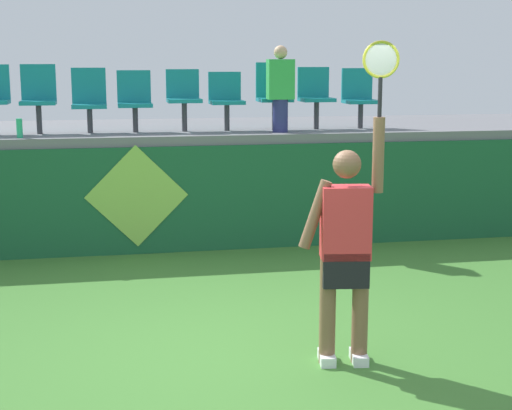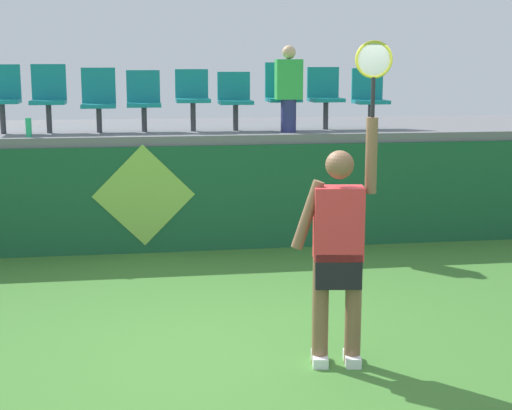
% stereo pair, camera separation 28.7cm
% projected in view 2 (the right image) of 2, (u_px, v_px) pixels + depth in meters
% --- Properties ---
extents(ground_plane, '(40.00, 40.00, 0.00)m').
position_uv_depth(ground_plane, '(232.00, 353.00, 6.45)').
color(ground_plane, '#3D752D').
extents(court_back_wall, '(12.02, 0.20, 1.34)m').
position_uv_depth(court_back_wall, '(197.00, 198.00, 9.88)').
color(court_back_wall, '#195633').
rests_on(court_back_wall, ground_plane).
extents(spectator_platform, '(12.02, 3.00, 0.12)m').
position_uv_depth(spectator_platform, '(188.00, 130.00, 11.15)').
color(spectator_platform, slate).
rests_on(spectator_platform, court_back_wall).
extents(tennis_player, '(0.75, 0.31, 2.54)m').
position_uv_depth(tennis_player, '(339.00, 246.00, 6.06)').
color(tennis_player, white).
rests_on(tennis_player, ground_plane).
extents(water_bottle, '(0.07, 0.07, 0.23)m').
position_uv_depth(water_bottle, '(29.00, 127.00, 9.54)').
color(water_bottle, '#26B272').
rests_on(water_bottle, spectator_platform).
extents(stadium_chair_0, '(0.44, 0.42, 0.88)m').
position_uv_depth(stadium_chair_0, '(2.00, 95.00, 9.97)').
color(stadium_chair_0, '#38383D').
rests_on(stadium_chair_0, spectator_platform).
extents(stadium_chair_1, '(0.44, 0.42, 0.88)m').
position_uv_depth(stadium_chair_1, '(49.00, 95.00, 10.06)').
color(stadium_chair_1, '#38383D').
rests_on(stadium_chair_1, spectator_platform).
extents(stadium_chair_2, '(0.44, 0.42, 0.83)m').
position_uv_depth(stadium_chair_2, '(99.00, 98.00, 10.16)').
color(stadium_chair_2, '#38383D').
rests_on(stadium_chair_2, spectator_platform).
extents(stadium_chair_3, '(0.44, 0.42, 0.80)m').
position_uv_depth(stadium_chair_3, '(144.00, 98.00, 10.25)').
color(stadium_chair_3, '#38383D').
rests_on(stadium_chair_3, spectator_platform).
extents(stadium_chair_4, '(0.44, 0.42, 0.81)m').
position_uv_depth(stadium_chair_4, '(192.00, 96.00, 10.33)').
color(stadium_chair_4, '#38383D').
rests_on(stadium_chair_4, spectator_platform).
extents(stadium_chair_5, '(0.44, 0.42, 0.77)m').
position_uv_depth(stadium_chair_5, '(235.00, 97.00, 10.42)').
color(stadium_chair_5, '#38383D').
rests_on(stadium_chair_5, spectator_platform).
extents(stadium_chair_6, '(0.44, 0.42, 0.90)m').
position_uv_depth(stadium_chair_6, '(283.00, 93.00, 10.52)').
color(stadium_chair_6, '#38383D').
rests_on(stadium_chair_6, spectator_platform).
extents(stadium_chair_7, '(0.44, 0.42, 0.84)m').
position_uv_depth(stadium_chair_7, '(325.00, 94.00, 10.61)').
color(stadium_chair_7, '#38383D').
rests_on(stadium_chair_7, spectator_platform).
extents(stadium_chair_8, '(0.44, 0.42, 0.82)m').
position_uv_depth(stadium_chair_8, '(369.00, 96.00, 10.71)').
color(stadium_chair_8, '#38383D').
rests_on(stadium_chair_8, spectator_platform).
extents(spectator_0, '(0.34, 0.20, 1.12)m').
position_uv_depth(spectator_0, '(289.00, 88.00, 10.09)').
color(spectator_0, navy).
rests_on(spectator_0, spectator_platform).
extents(wall_signage_mount, '(1.27, 0.01, 1.37)m').
position_uv_depth(wall_signage_mount, '(145.00, 253.00, 9.80)').
color(wall_signage_mount, '#195633').
rests_on(wall_signage_mount, ground_plane).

